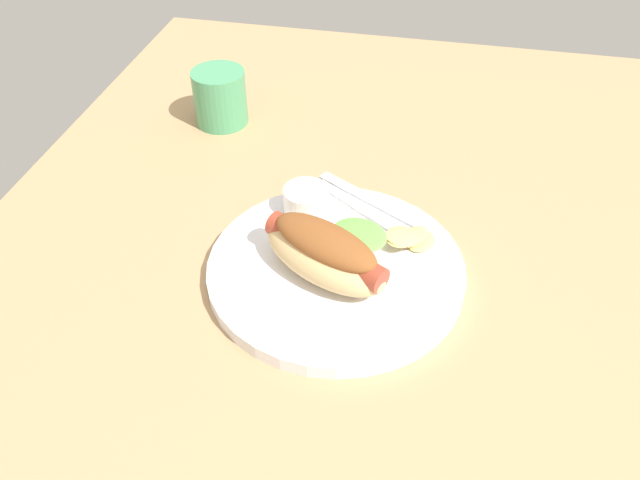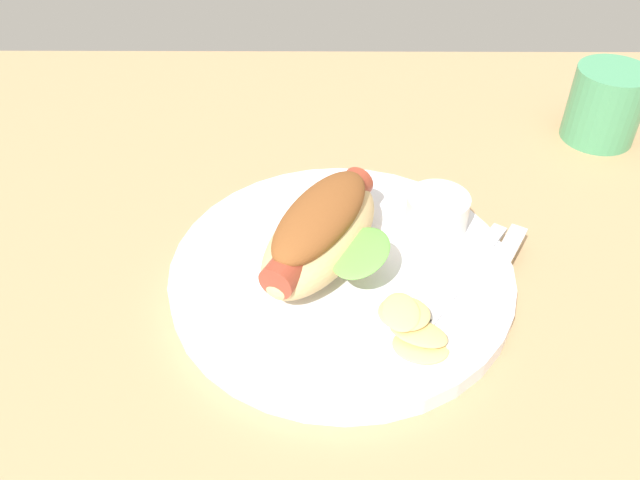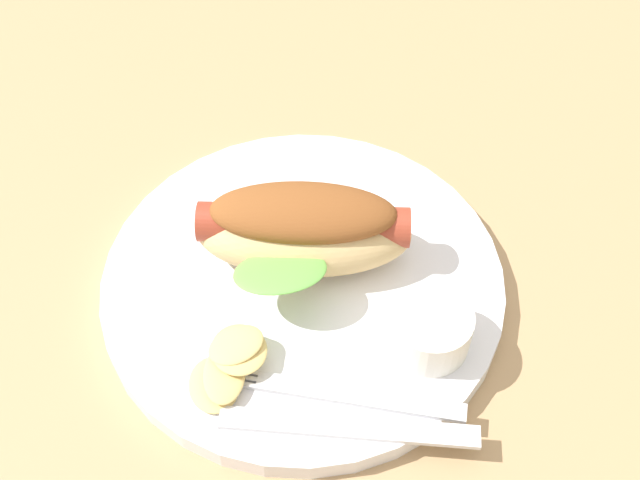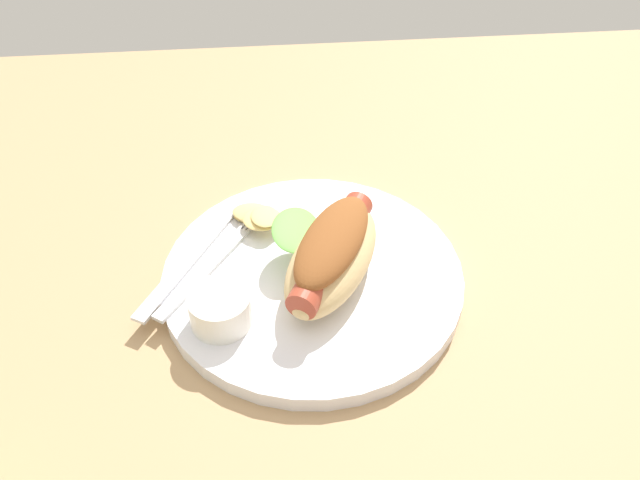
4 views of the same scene
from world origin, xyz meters
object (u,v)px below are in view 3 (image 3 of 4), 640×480
Objects in this scene: sauce_ramekin at (430,329)px; chips_pile at (228,364)px; knife at (356,424)px; plate at (303,283)px; fork at (340,394)px; hot_dog at (303,228)px.

sauce_ramekin is 12.77cm from chips_pile.
plate is at bearing -68.33° from knife.
hot_dog is at bearing -67.65° from fork.
knife is 2.56× the size of chips_pile.
fork is (1.05, -6.75, -1.33)cm from sauce_ramekin.
plate is 9.39cm from fork.
knife is (2.20, -0.00, -0.02)cm from fork.
knife reaches higher than plate.
hot_dog is at bearing -156.12° from sauce_ramekin.
plate is 1.76× the size of knife.
plate is at bearing -147.86° from sauce_ramekin.
hot_dog is 1.02× the size of knife.
sauce_ramekin is 0.87× the size of chips_pile.
sauce_ramekin is at bearing 74.66° from chips_pile.
hot_dog is (-1.61, 0.80, 3.83)cm from plate.
fork and knife have the same top height.
plate is at bearing 123.59° from chips_pile.
fork is at bearing 104.43° from hot_dog.
hot_dog is 2.62× the size of chips_pile.
hot_dog reaches higher than plate.
fork is (9.20, -1.64, 1.00)cm from plate.
knife is at bearing -64.33° from sauce_ramekin.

